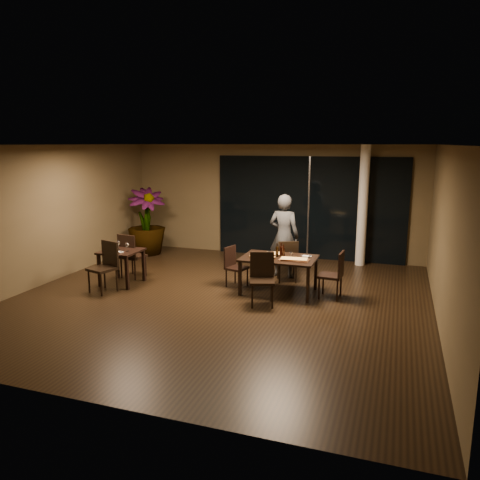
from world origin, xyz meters
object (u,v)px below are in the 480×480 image
Objects in this scene: potted_plant at (146,222)px; bottle_c at (281,250)px; side_table at (121,256)px; chair_side_far at (130,254)px; main_table at (279,261)px; chair_main_right at (335,272)px; chair_main_far at (288,259)px; chair_main_left at (234,264)px; chair_side_near at (106,264)px; bottle_b at (283,251)px; chair_main_near at (262,276)px; bottle_a at (277,250)px; diner at (284,236)px.

potted_plant is 4.79m from bottle_c.
chair_side_far reaches higher than side_table.
chair_main_right reaches higher than main_table.
chair_main_far is 1.21m from chair_main_left.
potted_plant is (-0.85, 2.22, 0.34)m from chair_side_far.
chair_side_near reaches higher than chair_side_far.
chair_side_near is 3.91× the size of bottle_b.
chair_main_right is at bearing -171.69° from chair_side_far.
chair_main_far reaches higher than chair_main_left.
bottle_c is (1.04, -0.04, 0.41)m from chair_main_left.
main_table is 0.82× the size of potted_plant.
chair_main_near is 0.86m from bottle_a.
potted_plant is at bearing -6.96° from diner.
chair_main_right is 5.87m from potted_plant.
main_table and side_table have the same top height.
bottle_b is at bearing -79.28° from chair_main_left.
chair_main_near reaches higher than chair_main_right.
side_table is 3.53m from bottle_b.
chair_main_far is (3.40, 1.28, -0.09)m from side_table.
chair_side_far reaches higher than chair_main_right.
chair_side_far is (-3.46, -0.83, 0.04)m from chair_main_far.
chair_side_near is at bearing -74.64° from potted_plant.
bottle_a is (0.09, 0.79, 0.34)m from chair_main_near.
chair_main_near reaches higher than chair_main_left.
chair_main_far is 4.54m from potted_plant.
side_table is 2.84m from potted_plant.
bottle_a reaches higher than main_table.
chair_main_near is (3.27, -0.26, -0.07)m from side_table.
chair_main_near is 5.11m from potted_plant.
bottle_c is (3.47, 0.15, 0.32)m from chair_side_far.
bottle_c is (0.15, 0.86, 0.34)m from chair_main_near.
chair_main_left is 3.88m from potted_plant.
chair_side_far is at bearing -178.63° from bottle_b.
bottle_b is at bearing -43.04° from bottle_c.
bottle_c is (3.44, 1.15, 0.31)m from chair_side_near.
chair_side_near is (-3.29, -0.28, 0.03)m from chair_main_near.
diner reaches higher than potted_plant.
chair_main_far is 0.84m from bottle_a.
chair_main_right is (2.16, -0.13, 0.05)m from chair_main_left.
chair_side_near is (-3.42, -1.83, 0.05)m from chair_main_far.
chair_side_near is 3.96m from diner.
potted_plant is (-4.17, 2.93, 0.36)m from chair_main_near.
chair_main_near is at bearing 175.41° from chair_side_far.
chair_main_far reaches higher than side_table.
chair_side_near is at bearing -162.82° from bottle_b.
side_table is 3.48m from bottle_c.
chair_main_far is 0.50× the size of diner.
bottle_b is at bearing -25.95° from potted_plant.
chair_side_near reaches higher than chair_main_right.
bottle_a is at bearing 66.52° from chair_main_far.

